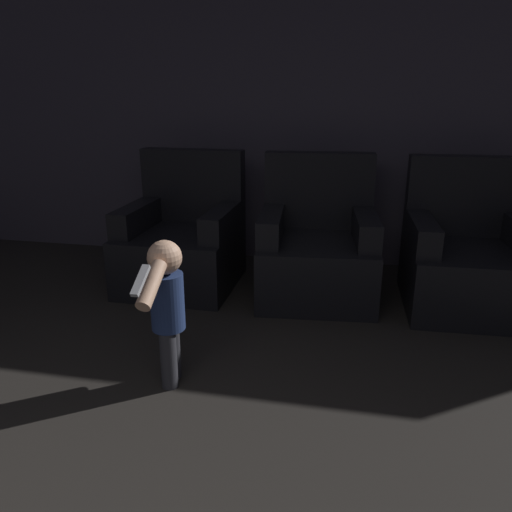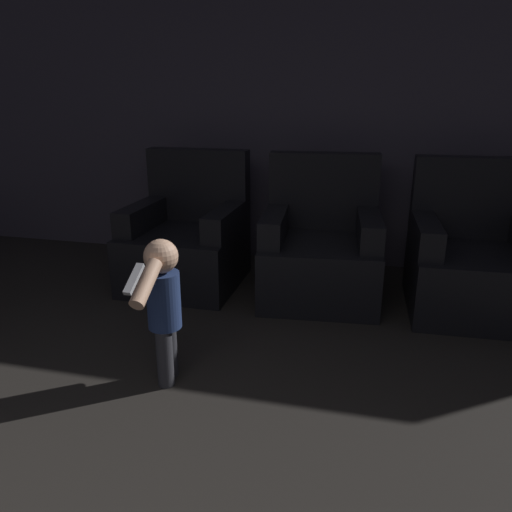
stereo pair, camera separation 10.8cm
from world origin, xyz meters
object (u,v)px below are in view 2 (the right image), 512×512
Objects in this scene: armchair_left at (188,241)px; person_toddler at (163,301)px; armchair_middle at (320,251)px; armchair_right at (473,262)px.

person_toddler is at bearing -73.09° from armchair_left.
armchair_left is at bearing 174.70° from armchair_middle.
armchair_middle reaches higher than person_toddler.
armchair_middle and armchair_right have the same top height.
armchair_left reaches higher than person_toddler.
armchair_right reaches higher than person_toddler.
armchair_middle is 1.58m from person_toddler.
armchair_right is at bearing 0.37° from armchair_left.
armchair_left is 1.08m from armchair_middle.
armchair_middle is at bearing -34.40° from person_toddler.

